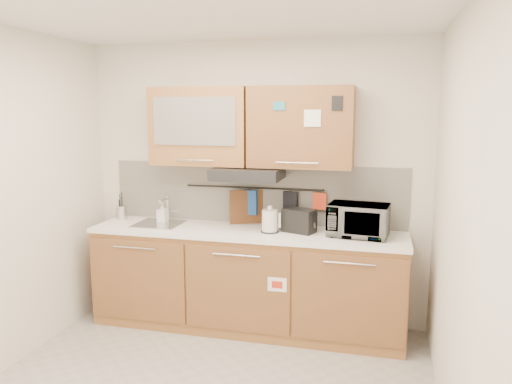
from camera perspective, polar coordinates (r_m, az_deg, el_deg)
The scene contains 19 objects.
ceiling at distance 3.26m, azimuth -7.11°, elevation 20.29°, with size 3.20×3.20×0.00m, color white.
wall_back at distance 4.68m, azimuth -0.13°, elevation 1.05°, with size 3.20×3.20×0.00m, color silver.
wall_right at distance 3.10m, azimuth 22.29°, elevation -3.99°, with size 3.00×3.00×0.00m, color silver.
base_cabinet at distance 4.61m, azimuth -1.09°, elevation -10.56°, with size 2.80×0.64×0.88m.
countertop at distance 4.47m, azimuth -1.11°, elevation -4.60°, with size 2.82×0.62×0.04m, color white.
backsplash at distance 4.69m, azimuth -0.16°, elevation -0.18°, with size 2.80×0.02×0.56m, color silver.
upper_cabinets at distance 4.47m, azimuth -0.76°, elevation 7.48°, with size 1.82×0.37×0.70m.
range_hood at distance 4.43m, azimuth -0.93°, elevation 2.13°, with size 0.60×0.46×0.10m, color black.
sink at distance 4.77m, azimuth -10.97°, elevation -3.57°, with size 0.42×0.40×0.26m.
utensil_rail at distance 4.64m, azimuth -0.28°, elevation 0.47°, with size 0.02×0.02×1.30m, color black.
utensil_crock at distance 5.05m, azimuth -15.10°, elevation -2.23°, with size 0.11×0.11×0.27m.
kettle at distance 4.36m, azimuth 1.59°, elevation -3.42°, with size 0.18×0.16×0.24m.
toaster at distance 4.37m, azimuth 4.96°, elevation -3.25°, with size 0.31×0.24×0.21m.
microwave at distance 4.31m, azimuth 11.62°, elevation -3.17°, with size 0.50×0.34×0.27m, color #999999.
soap_bottle at distance 4.82m, azimuth -10.64°, elevation -2.31°, with size 0.09×0.09×0.19m, color #999999.
cutting_board at distance 4.68m, azimuth -0.93°, elevation -2.33°, with size 0.34×0.03×0.42m, color brown.
oven_mitt at distance 4.66m, azimuth -0.67°, elevation -1.18°, with size 0.14×0.03×0.23m, color #204B96.
dark_pouch at distance 4.57m, azimuth 3.97°, elevation -1.34°, with size 0.14×0.04×0.22m, color black.
pot_holder at distance 4.53m, azimuth 7.29°, elevation -1.05°, with size 0.12×0.02×0.15m, color red.
Camera 1 is at (1.15, -2.99, 1.98)m, focal length 35.00 mm.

